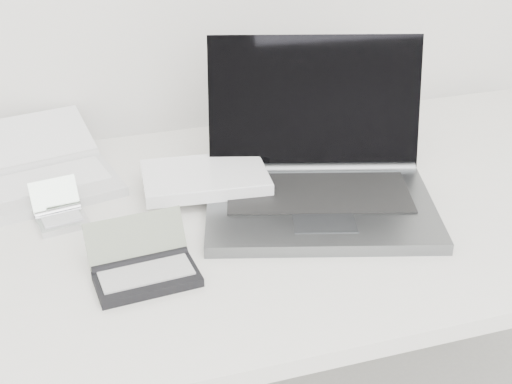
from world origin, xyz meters
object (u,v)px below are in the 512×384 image
object	(u,v)px
desk	(265,230)
laptop_large	(296,177)
palmtop_charcoal	(144,268)
netbook_open_white	(43,173)

from	to	relation	value
desk	laptop_large	xyz separation A→B (m)	(0.07, 0.02, 0.09)
desk	palmtop_charcoal	size ratio (longest dim) A/B	9.55
desk	laptop_large	bearing A→B (deg)	15.79
netbook_open_white	palmtop_charcoal	distance (m)	0.40
desk	palmtop_charcoal	xyz separation A→B (m)	(-0.25, -0.15, 0.06)
laptop_large	netbook_open_white	world-z (taller)	laptop_large
laptop_large	palmtop_charcoal	distance (m)	0.36
desk	netbook_open_white	size ratio (longest dim) A/B	4.29
desk	laptop_large	world-z (taller)	laptop_large
desk	palmtop_charcoal	bearing A→B (deg)	-148.96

